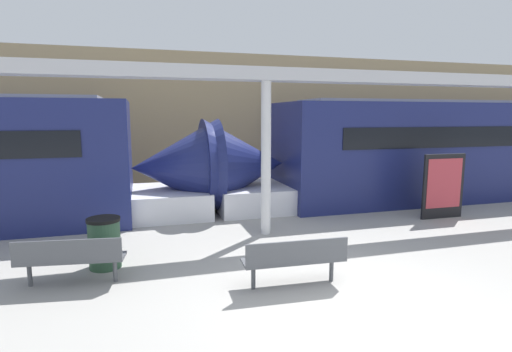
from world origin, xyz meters
The scene contains 9 objects.
ground_plane centered at (0.00, 0.00, 0.00)m, with size 60.00×60.00×0.00m, color #9E9B96.
station_wall centered at (0.00, 9.95, 2.50)m, with size 56.00×0.20×5.00m, color tan.
train_left centered at (8.07, 6.18, 1.52)m, with size 18.20×2.93×3.20m.
bench_near centered at (-0.48, 0.71, 0.49)m, with size 1.68×0.52×0.80m.
bench_far centered at (-3.92, 1.74, 0.49)m, with size 1.69×0.66×0.80m.
trash_bin centered at (-3.46, 2.43, 0.46)m, with size 0.58×0.58×0.92m.
poster_board centered at (4.89, 3.68, 0.87)m, with size 1.25×0.07×1.72m.
support_column_near centered at (-0.05, 3.64, 1.73)m, with size 0.23×0.23×3.47m, color silver.
canopy_beam centered at (-0.05, 3.64, 3.61)m, with size 28.00×0.60×0.28m, color #B7B7BC.
Camera 1 is at (-2.76, -4.94, 2.72)m, focal length 28.00 mm.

